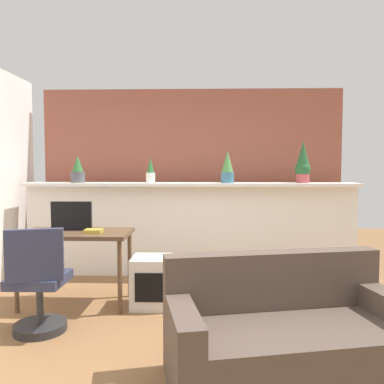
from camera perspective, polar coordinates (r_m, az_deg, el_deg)
ground_plane at (r=3.31m, az=-1.49°, el=-21.34°), size 12.00×12.00×0.00m
divider_wall at (r=5.07m, az=-0.24°, el=-5.66°), size 4.21×0.16×1.16m
plant_shelf at (r=4.97m, az=-0.26°, el=1.13°), size 4.21×0.39×0.04m
brick_wall_behind at (r=5.61m, az=-0.04°, el=2.10°), size 4.21×0.10×2.50m
potted_plant_0 at (r=5.22m, az=-16.33°, el=2.99°), size 0.18×0.18×0.35m
potted_plant_1 at (r=5.04m, az=-6.08°, el=2.97°), size 0.12×0.12×0.32m
potted_plant_2 at (r=4.96m, az=5.20°, el=3.57°), size 0.17×0.17×0.41m
potted_plant_3 at (r=5.15m, az=15.89°, el=4.00°), size 0.20×0.20×0.53m
desk at (r=4.16m, az=-16.61°, el=-6.70°), size 1.10×0.60×0.75m
tv_monitor at (r=4.22m, az=-17.19°, el=-3.35°), size 0.42×0.04×0.30m
office_chair at (r=3.59m, az=-21.52°, el=-12.96°), size 0.49×0.49×0.91m
side_cube_shelf at (r=4.05m, az=-5.85°, el=-12.89°), size 0.40×0.41×0.50m
book_on_desk at (r=4.01m, az=-14.18°, el=-5.55°), size 0.17×0.13×0.04m
couch at (r=2.80m, az=13.69°, el=-20.02°), size 1.68×1.06×0.80m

